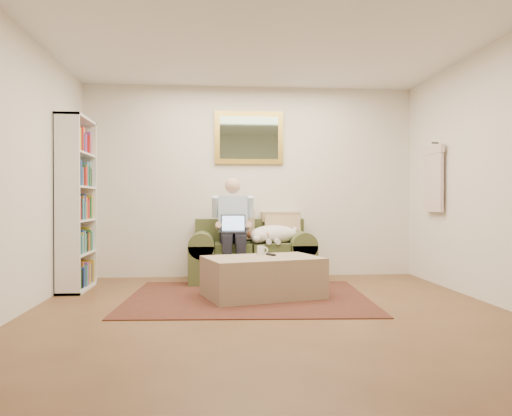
{
  "coord_description": "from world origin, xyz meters",
  "views": [
    {
      "loc": [
        -0.5,
        -4.34,
        1.02
      ],
      "look_at": [
        -0.01,
        1.49,
        0.95
      ],
      "focal_mm": 35.0,
      "sensor_mm": 36.0,
      "label": 1
    }
  ],
  "objects": [
    {
      "name": "room_shell",
      "position": [
        0.0,
        0.35,
        1.3
      ],
      "size": [
        4.51,
        5.0,
        2.61
      ],
      "color": "brown",
      "rests_on": "ground"
    },
    {
      "name": "hanging_shirt",
      "position": [
        2.19,
        1.6,
        1.35
      ],
      "size": [
        0.06,
        0.52,
        0.9
      ],
      "primitive_type": null,
      "color": "beige",
      "rests_on": "room_shell"
    },
    {
      "name": "coffee_mug",
      "position": [
        0.01,
        1.17,
        0.48
      ],
      "size": [
        0.08,
        0.08,
        0.1
      ],
      "primitive_type": "cylinder",
      "color": "white",
      "rests_on": "ottoman"
    },
    {
      "name": "laptop",
      "position": [
        -0.27,
        1.86,
        0.7
      ],
      "size": [
        0.31,
        0.24,
        0.22
      ],
      "color": "black",
      "rests_on": "seated_man"
    },
    {
      "name": "bookshelf",
      "position": [
        -2.1,
        1.6,
        1.0
      ],
      "size": [
        0.28,
        0.8,
        2.0
      ],
      "primitive_type": null,
      "color": "white",
      "rests_on": "room_shell"
    },
    {
      "name": "tv_remote",
      "position": [
        0.12,
        1.1,
        0.44
      ],
      "size": [
        0.1,
        0.16,
        0.02
      ],
      "primitive_type": "cube",
      "rotation": [
        0.0,
        0.0,
        0.34
      ],
      "color": "black",
      "rests_on": "ottoman"
    },
    {
      "name": "rug",
      "position": [
        -0.15,
        0.94,
        0.01
      ],
      "size": [
        2.63,
        2.16,
        0.01
      ],
      "primitive_type": "cube",
      "rotation": [
        0.0,
        0.0,
        -0.06
      ],
      "color": "#322214",
      "rests_on": "room_shell"
    },
    {
      "name": "sofa",
      "position": [
        -0.03,
        2.06,
        0.27
      ],
      "size": [
        1.58,
        0.81,
        0.95
      ],
      "color": "#545B30",
      "rests_on": "room_shell"
    },
    {
      "name": "sleeping_dog",
      "position": [
        0.26,
        1.98,
        0.61
      ],
      "size": [
        0.65,
        0.41,
        0.24
      ],
      "primitive_type": null,
      "color": "white",
      "rests_on": "sofa"
    },
    {
      "name": "seated_man",
      "position": [
        -0.27,
        1.92,
        0.67
      ],
      "size": [
        0.52,
        0.75,
        1.33
      ],
      "primitive_type": null,
      "color": "#8CB1D8",
      "rests_on": "sofa"
    },
    {
      "name": "wall_mirror",
      "position": [
        -0.03,
        2.47,
        1.9
      ],
      "size": [
        0.94,
        0.04,
        0.72
      ],
      "color": "gold",
      "rests_on": "room_shell"
    },
    {
      "name": "ottoman",
      "position": [
        0.01,
        0.95,
        0.22
      ],
      "size": [
        1.35,
        1.06,
        0.43
      ],
      "primitive_type": "cube",
      "rotation": [
        0.0,
        0.0,
        0.28
      ],
      "color": "tan",
      "rests_on": "room_shell"
    }
  ]
}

